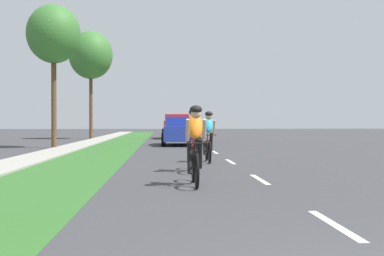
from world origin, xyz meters
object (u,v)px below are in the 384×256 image
cyclist_lead (195,145)px  suv_red (177,126)px  cyclist_distant (208,136)px  sedan_blue (180,131)px  cyclist_trailing (193,140)px  street_tree_far (91,55)px  street_tree_near (54,35)px

cyclist_lead → suv_red: bearing=89.3°
cyclist_lead → cyclist_distant: 5.54m
cyclist_lead → sedan_blue: 16.37m
cyclist_trailing → suv_red: (0.19, 23.88, 0.14)m
street_tree_far → cyclist_trailing: bearing=-75.4°
sedan_blue → street_tree_far: (-6.09, 9.27, 5.22)m
cyclist_distant → sedan_blue: bearing=92.7°
cyclist_distant → street_tree_far: size_ratio=0.22×
cyclist_trailing → sedan_blue: bearing=89.5°
street_tree_far → cyclist_distant: bearing=-71.8°
suv_red → street_tree_far: bearing=-171.7°
cyclist_distant → street_tree_far: bearing=108.2°
cyclist_lead → cyclist_trailing: 2.67m
street_tree_far → suv_red: bearing=8.3°
sedan_blue → street_tree_near: (-6.04, -2.67, 4.58)m
cyclist_lead → cyclist_trailing: size_ratio=1.00×
cyclist_distant → street_tree_far: (-6.61, 20.15, 5.18)m
cyclist_trailing → street_tree_near: bearing=118.2°
sedan_blue → street_tree_near: street_tree_near is taller
suv_red → sedan_blue: bearing=-90.4°
suv_red → cyclist_trailing: bearing=-90.5°
cyclist_lead → cyclist_distant: bearing=82.1°
cyclist_distant → street_tree_near: size_ratio=0.25×
cyclist_trailing → cyclist_distant: same height
cyclist_distant → sedan_blue: 10.90m
cyclist_trailing → street_tree_far: 24.30m
cyclist_trailing → street_tree_near: size_ratio=0.25×
cyclist_trailing → suv_red: size_ratio=0.37×
suv_red → street_tree_far: street_tree_far is taller
suv_red → street_tree_near: bearing=-115.5°
cyclist_lead → street_tree_near: (-5.81, 13.70, 4.53)m
sedan_blue → suv_red: suv_red is taller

